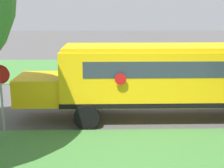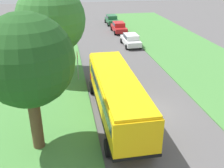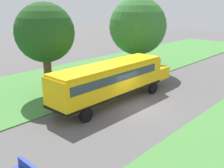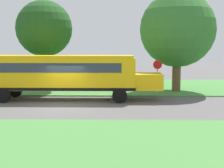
% 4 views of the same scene
% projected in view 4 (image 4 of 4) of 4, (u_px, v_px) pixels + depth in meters
% --- Properties ---
extents(ground_plane, '(120.00, 120.00, 0.00)m').
position_uv_depth(ground_plane, '(63.00, 106.00, 19.82)').
color(ground_plane, '#565454').
extents(grass_verge, '(12.00, 80.00, 0.08)m').
position_uv_depth(grass_verge, '(81.00, 86.00, 29.74)').
color(grass_verge, '#47843D').
rests_on(grass_verge, ground).
extents(grass_far_side, '(10.00, 80.00, 0.07)m').
position_uv_depth(grass_far_side, '(18.00, 153.00, 10.87)').
color(grass_far_side, '#47843D').
rests_on(grass_far_side, ground).
extents(school_bus, '(2.84, 12.42, 3.16)m').
position_uv_depth(school_bus, '(64.00, 73.00, 22.02)').
color(school_bus, yellow).
rests_on(school_bus, ground).
extents(oak_tree_beside_bus, '(4.81, 4.81, 7.75)m').
position_uv_depth(oak_tree_beside_bus, '(45.00, 29.00, 26.77)').
color(oak_tree_beside_bus, brown).
rests_on(oak_tree_beside_bus, ground).
extents(oak_tree_roadside_mid, '(6.21, 6.21, 8.30)m').
position_uv_depth(oak_tree_roadside_mid, '(178.00, 31.00, 25.75)').
color(oak_tree_roadside_mid, brown).
rests_on(oak_tree_roadside_mid, ground).
extents(stop_sign, '(0.08, 0.68, 2.74)m').
position_uv_depth(stop_sign, '(157.00, 73.00, 24.07)').
color(stop_sign, gray).
rests_on(stop_sign, ground).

